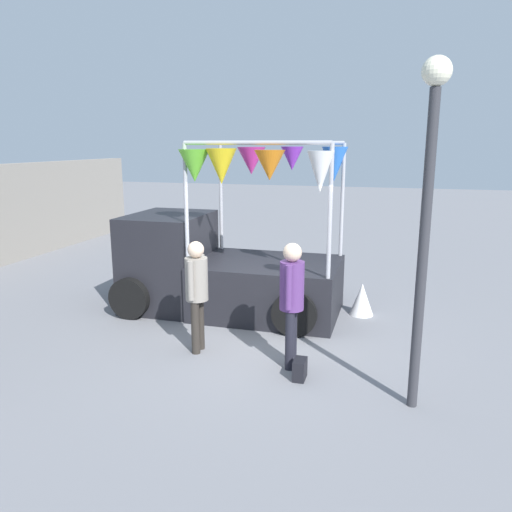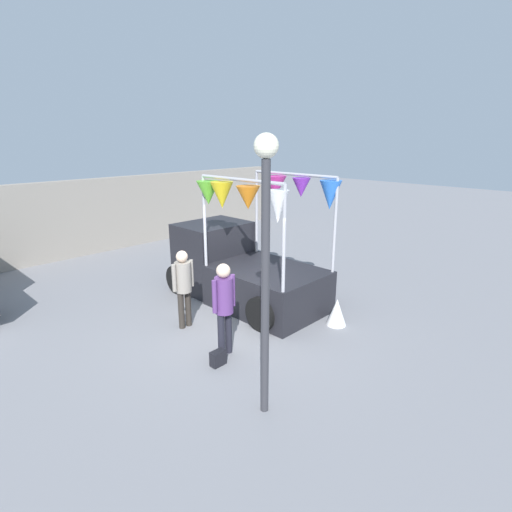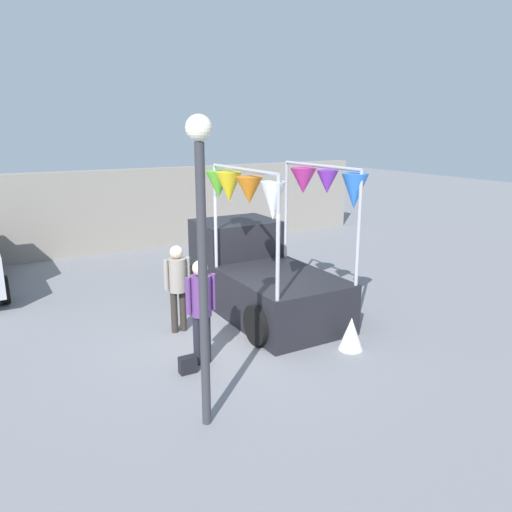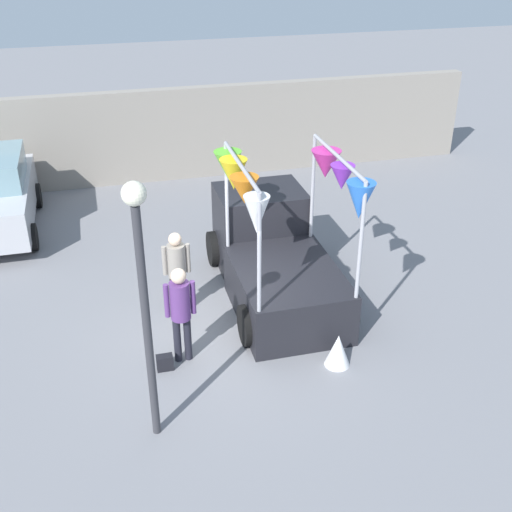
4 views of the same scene
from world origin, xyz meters
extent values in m
plane|color=slate|center=(0.00, 0.00, 0.00)|extent=(60.00, 60.00, 0.00)
cube|color=black|center=(1.20, 0.08, 0.50)|extent=(1.90, 2.60, 1.00)
cube|color=black|center=(1.20, 2.08, 0.90)|extent=(1.80, 1.40, 1.80)
cube|color=#8CB2C6|center=(1.20, 2.08, 1.35)|extent=(1.76, 1.37, 0.60)
cylinder|color=black|center=(0.25, 2.43, 0.38)|extent=(0.22, 0.76, 0.76)
cylinder|color=black|center=(2.15, 2.43, 0.38)|extent=(0.22, 0.76, 0.76)
cylinder|color=black|center=(0.25, -0.62, 0.38)|extent=(0.22, 0.76, 0.76)
cylinder|color=black|center=(2.15, -0.62, 0.38)|extent=(0.22, 0.76, 0.76)
cylinder|color=#A5A5AD|center=(0.33, 1.30, 2.07)|extent=(0.07, 0.07, 2.14)
cylinder|color=#A5A5AD|center=(2.07, 1.30, 2.07)|extent=(0.07, 0.07, 2.14)
cylinder|color=#A5A5AD|center=(0.33, -1.14, 2.07)|extent=(0.07, 0.07, 2.14)
cylinder|color=#A5A5AD|center=(2.07, -1.14, 2.07)|extent=(0.07, 0.07, 2.14)
cylinder|color=#A5A5AD|center=(0.33, 0.08, 3.14)|extent=(0.07, 2.44, 0.07)
cylinder|color=#A5A5AD|center=(2.07, 0.08, 3.14)|extent=(0.07, 2.44, 0.07)
cone|color=white|center=(0.33, -0.97, 2.70)|extent=(0.53, 0.53, 0.64)
cone|color=blue|center=(2.07, -0.97, 2.75)|extent=(0.58, 0.58, 0.64)
cone|color=orange|center=(0.33, -0.16, 2.79)|extent=(0.65, 0.65, 0.48)
cone|color=purple|center=(2.07, -0.16, 2.84)|extent=(0.47, 0.47, 0.45)
cone|color=yellow|center=(0.33, 0.65, 2.76)|extent=(0.64, 0.64, 0.58)
cone|color=#D83399|center=(2.07, 0.65, 2.79)|extent=(0.62, 0.62, 0.53)
cone|color=#66CC33|center=(0.33, 1.13, 2.77)|extent=(0.54, 0.54, 0.53)
cylinder|color=black|center=(-1.03, -0.81, 0.43)|extent=(0.13, 0.13, 0.86)
cylinder|color=black|center=(-0.85, -0.81, 0.43)|extent=(0.13, 0.13, 0.86)
cylinder|color=#593372|center=(-0.94, -0.81, 1.20)|extent=(0.34, 0.34, 0.68)
sphere|color=beige|center=(-0.94, -0.81, 1.68)|extent=(0.26, 0.26, 0.26)
cylinder|color=#593372|center=(-1.16, -0.81, 1.24)|extent=(0.09, 0.09, 0.61)
cylinder|color=#593372|center=(-0.72, -0.81, 1.24)|extent=(0.09, 0.09, 0.61)
cylinder|color=#2D2823|center=(-0.88, 0.67, 0.41)|extent=(0.13, 0.13, 0.82)
cylinder|color=#2D2823|center=(-0.70, 0.67, 0.41)|extent=(0.13, 0.13, 0.82)
cylinder|color=gray|center=(-0.79, 0.67, 1.15)|extent=(0.34, 0.34, 0.65)
sphere|color=beige|center=(-0.79, 0.67, 1.60)|extent=(0.25, 0.25, 0.25)
cylinder|color=gray|center=(-1.01, 0.67, 1.18)|extent=(0.09, 0.09, 0.59)
cylinder|color=gray|center=(-0.57, 0.67, 1.18)|extent=(0.09, 0.09, 0.59)
cube|color=black|center=(-1.29, -1.01, 0.14)|extent=(0.28, 0.16, 0.28)
cylinder|color=#333338|center=(-1.61, -2.46, 1.86)|extent=(0.12, 0.12, 3.71)
sphere|color=#F2EDCC|center=(-1.61, -2.46, 3.87)|extent=(0.32, 0.32, 0.32)
cone|color=white|center=(1.59, -1.62, 0.30)|extent=(0.61, 0.61, 0.60)
camera|label=1|loc=(-7.46, -2.14, 3.13)|focal=35.00mm
camera|label=2|loc=(-5.37, -5.97, 3.97)|focal=28.00mm
camera|label=3|loc=(-3.98, -7.98, 3.88)|focal=35.00mm
camera|label=4|loc=(-1.98, -9.83, 6.92)|focal=45.00mm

